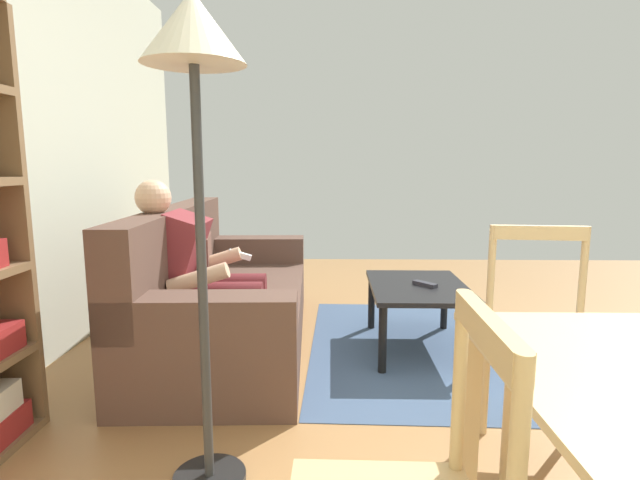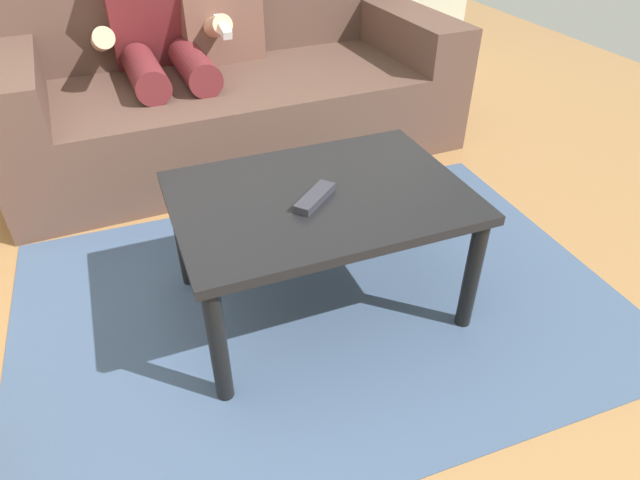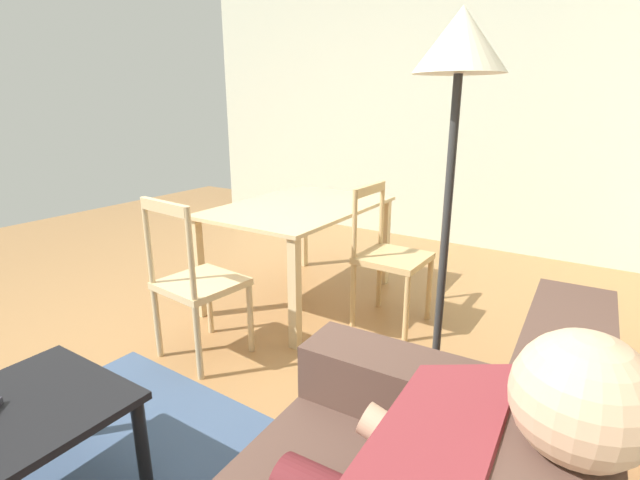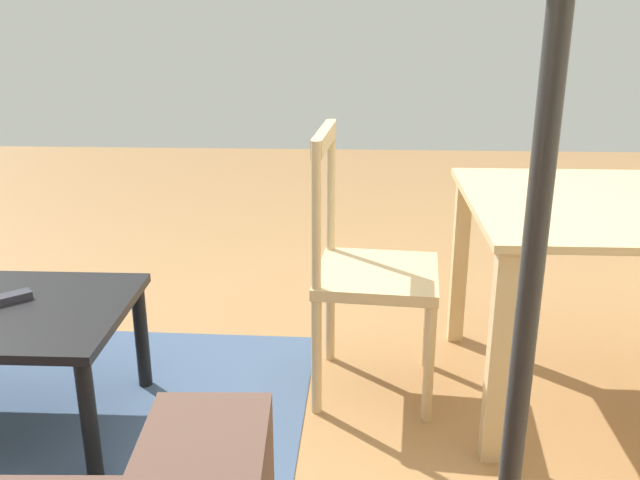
# 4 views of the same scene
# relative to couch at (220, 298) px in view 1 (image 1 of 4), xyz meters

# --- Properties ---
(ground_plane) EXTENTS (8.42, 8.42, 0.00)m
(ground_plane) POSITION_rel_couch_xyz_m (-1.17, -1.61, -0.32)
(ground_plane) COLOR #9E7042
(couch) EXTENTS (2.15, 1.02, 0.93)m
(couch) POSITION_rel_couch_xyz_m (0.00, 0.00, 0.00)
(couch) COLOR brown
(couch) RESTS_ON ground_plane
(person_lounging) EXTENTS (0.60, 0.96, 1.13)m
(person_lounging) POSITION_rel_couch_xyz_m (-0.29, 0.05, 0.25)
(person_lounging) COLOR maroon
(person_lounging) RESTS_ON ground_plane
(coffee_table) EXTENTS (0.87, 0.62, 0.44)m
(coffee_table) POSITION_rel_couch_xyz_m (-0.04, -1.32, 0.05)
(coffee_table) COLOR black
(coffee_table) RESTS_ON ground_plane
(tv_remote) EXTENTS (0.16, 0.15, 0.02)m
(tv_remote) POSITION_rel_couch_xyz_m (-0.07, -1.36, 0.13)
(tv_remote) COLOR #2D2D38
(tv_remote) RESTS_ON coffee_table
(dining_chair_facing_couch) EXTENTS (0.46, 0.46, 0.96)m
(dining_chair_facing_couch) POSITION_rel_couch_xyz_m (-1.26, -1.62, 0.14)
(dining_chair_facing_couch) COLOR #D1B27F
(dining_chair_facing_couch) RESTS_ON ground_plane
(area_rug) EXTENTS (2.03, 1.45, 0.01)m
(area_rug) POSITION_rel_couch_xyz_m (-0.04, -1.32, -0.32)
(area_rug) COLOR #3D5170
(area_rug) RESTS_ON ground_plane
(floor_lamp) EXTENTS (0.36, 0.36, 1.79)m
(floor_lamp) POSITION_rel_couch_xyz_m (-1.46, -0.28, 1.19)
(floor_lamp) COLOR black
(floor_lamp) RESTS_ON ground_plane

